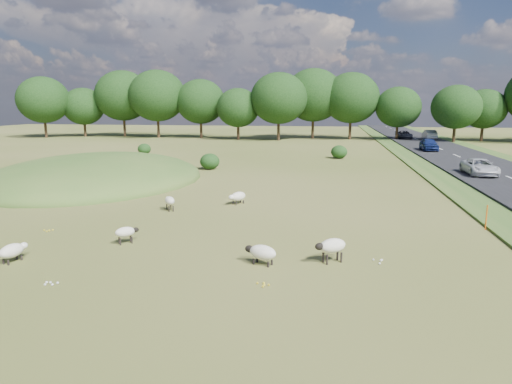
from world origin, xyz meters
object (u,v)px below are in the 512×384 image
car_1 (429,144)px  car_5 (480,167)px  sheep_0 (238,196)px  sheep_1 (126,232)px  marker_post (486,217)px  sheep_4 (170,201)px  car_2 (404,135)px  car_4 (429,135)px  sheep_2 (332,246)px  sheep_3 (262,252)px  sheep_5 (13,251)px

car_1 → car_5: bearing=-90.0°
sheep_0 → car_1: 36.65m
car_1 → sheep_1: bearing=-116.9°
marker_post → sheep_4: bearing=175.0°
sheep_0 → car_1: bearing=-174.6°
sheep_4 → car_5: size_ratio=0.25×
sheep_0 → sheep_1: sheep_0 is taller
sheep_0 → car_2: bearing=-165.0°
car_1 → car_5: car_1 is taller
sheep_0 → car_4: bearing=-168.9°
car_1 → sheep_4: bearing=-121.1°
sheep_2 → sheep_3: 2.65m
marker_post → car_5: (4.63, 16.43, 0.28)m
sheep_5 → car_1: 49.61m
marker_post → sheep_3: bearing=-147.0°
sheep_1 → sheep_2: bearing=-46.6°
car_1 → car_4: car_4 is taller
sheep_0 → sheep_5: bearing=3.9°
sheep_4 → car_5: 25.67m
sheep_2 → sheep_3: bearing=-17.8°
sheep_0 → car_1: size_ratio=0.29×
sheep_3 → car_4: (18.27, 60.66, 0.53)m
marker_post → sheep_2: marker_post is taller
sheep_1 → sheep_4: (-0.24, 6.18, 0.05)m
sheep_1 → car_4: bearing=27.6°
sheep_4 → car_4: (24.63, 52.84, 0.45)m
sheep_2 → car_1: 43.35m
sheep_0 → sheep_3: sheep_3 is taller
sheep_5 → car_1: (23.84, 43.51, 0.55)m
sheep_2 → car_4: bearing=-136.1°
sheep_1 → car_2: 63.11m
sheep_5 → sheep_0: bearing=-17.6°
sheep_1 → car_1: bearing=23.2°
sheep_2 → car_5: bearing=-149.6°
sheep_2 → car_5: (11.90, 22.19, 0.23)m
sheep_5 → car_2: 66.88m
sheep_2 → car_4: 62.05m
car_1 → car_2: bearing=90.0°
sheep_5 → car_2: (23.84, 62.49, 0.44)m
sheep_3 → car_5: bearing=-100.4°
car_4 → sheep_2: bearing=75.3°
car_2 → sheep_5: bearing=-110.9°
car_2 → sheep_2: bearing=-101.1°
marker_post → sheep_2: 9.28m
marker_post → car_1: car_1 is taller
sheep_1 → car_5: car_5 is taller
sheep_0 → car_1: car_1 is taller
sheep_4 → car_1: (20.83, 34.49, 0.44)m
car_4 → car_5: bearing=84.3°
car_2 → car_5: bearing=-90.0°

